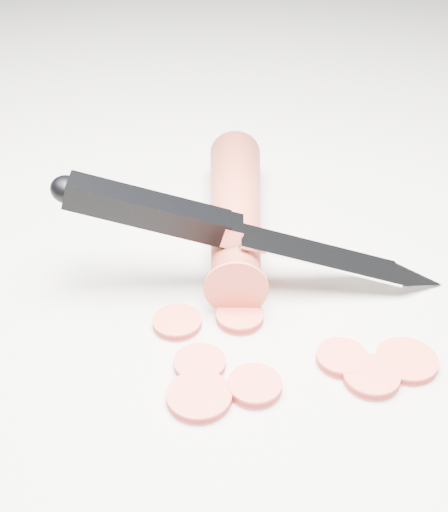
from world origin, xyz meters
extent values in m
plane|color=silver|center=(0.00, 0.00, 0.00)|extent=(2.40, 2.40, 0.00)
cylinder|color=#C73E2B|center=(0.01, 0.06, 0.02)|extent=(0.08, 0.19, 0.04)
cylinder|color=#F15540|center=(-0.02, -0.10, 0.00)|extent=(0.03, 0.03, 0.01)
cylinder|color=#F15540|center=(-0.01, -0.04, 0.00)|extent=(0.03, 0.03, 0.01)
cylinder|color=#F15540|center=(-0.04, -0.08, 0.00)|extent=(0.03, 0.03, 0.01)
cylinder|color=#F15540|center=(0.05, -0.11, 0.00)|extent=(0.03, 0.03, 0.01)
cylinder|color=#F15540|center=(0.08, -0.10, 0.00)|extent=(0.04, 0.04, 0.01)
cylinder|color=#F15540|center=(-0.05, -0.04, 0.00)|extent=(0.03, 0.03, 0.01)
cylinder|color=#F15540|center=(0.04, -0.09, 0.00)|extent=(0.03, 0.03, 0.01)
cylinder|color=#F15540|center=(-0.05, -0.11, 0.00)|extent=(0.04, 0.04, 0.01)
camera|label=1|loc=(-0.10, -0.39, 0.31)|focal=50.00mm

